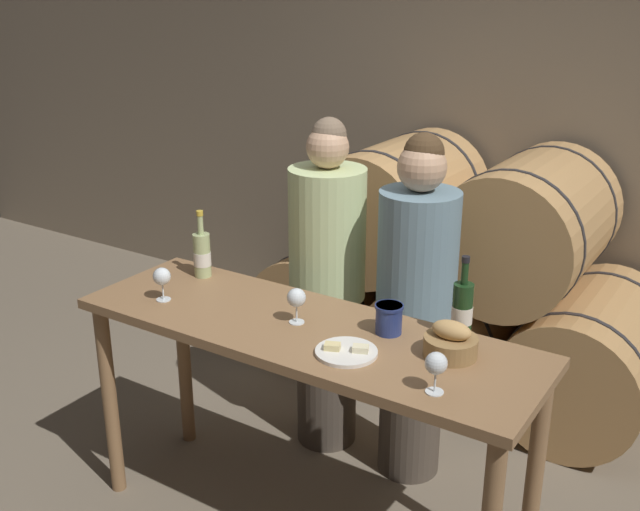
% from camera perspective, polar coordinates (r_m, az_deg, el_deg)
% --- Properties ---
extents(stone_wall_back, '(10.00, 0.12, 3.20)m').
position_cam_1_polar(stone_wall_back, '(4.53, 14.20, 12.18)').
color(stone_wall_back, gray).
rests_on(stone_wall_back, ground_plane).
extents(barrel_stack, '(2.23, 0.97, 1.37)m').
position_cam_1_polar(barrel_stack, '(4.23, 10.34, -1.95)').
color(barrel_stack, tan).
rests_on(barrel_stack, ground_plane).
extents(tasting_table, '(1.86, 0.59, 0.95)m').
position_cam_1_polar(tasting_table, '(2.93, -1.27, -7.87)').
color(tasting_table, olive).
rests_on(tasting_table, ground_plane).
extents(person_left, '(0.36, 0.36, 1.63)m').
position_cam_1_polar(person_left, '(3.54, 0.55, -2.49)').
color(person_left, '#4C4238').
rests_on(person_left, ground_plane).
extents(person_right, '(0.35, 0.35, 1.61)m').
position_cam_1_polar(person_right, '(3.34, 7.26, -4.20)').
color(person_right, '#4C4238').
rests_on(person_right, ground_plane).
extents(wine_bottle_red, '(0.08, 0.08, 0.31)m').
position_cam_1_polar(wine_bottle_red, '(2.79, 10.79, -4.06)').
color(wine_bottle_red, '#193819').
rests_on(wine_bottle_red, tasting_table).
extents(wine_bottle_white, '(0.08, 0.08, 0.30)m').
position_cam_1_polar(wine_bottle_white, '(3.34, -8.98, 0.08)').
color(wine_bottle_white, '#ADBC7F').
rests_on(wine_bottle_white, tasting_table).
extents(blue_crock, '(0.11, 0.11, 0.11)m').
position_cam_1_polar(blue_crock, '(2.79, 5.27, -4.73)').
color(blue_crock, navy).
rests_on(blue_crock, tasting_table).
extents(bread_basket, '(0.19, 0.19, 0.13)m').
position_cam_1_polar(bread_basket, '(2.66, 9.93, -6.55)').
color(bread_basket, olive).
rests_on(bread_basket, tasting_table).
extents(cheese_plate, '(0.22, 0.22, 0.04)m').
position_cam_1_polar(cheese_plate, '(2.66, 2.02, -7.32)').
color(cheese_plate, white).
rests_on(cheese_plate, tasting_table).
extents(wine_glass_far_left, '(0.07, 0.07, 0.14)m').
position_cam_1_polar(wine_glass_far_left, '(3.12, -11.96, -1.64)').
color(wine_glass_far_left, white).
rests_on(wine_glass_far_left, tasting_table).
extents(wine_glass_left, '(0.07, 0.07, 0.14)m').
position_cam_1_polar(wine_glass_left, '(2.85, -1.81, -3.30)').
color(wine_glass_left, white).
rests_on(wine_glass_left, tasting_table).
extents(wine_glass_center, '(0.07, 0.07, 0.14)m').
position_cam_1_polar(wine_glass_center, '(2.41, 8.84, -8.20)').
color(wine_glass_center, white).
rests_on(wine_glass_center, tasting_table).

